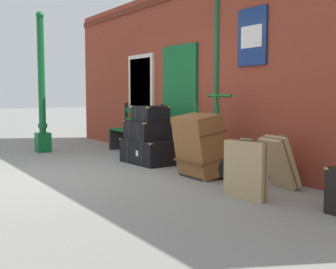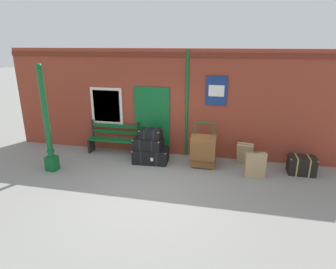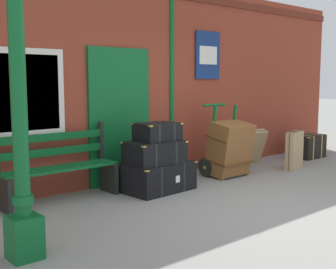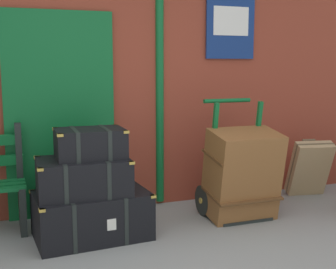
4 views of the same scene
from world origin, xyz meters
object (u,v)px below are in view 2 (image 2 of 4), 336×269
(large_brown_trunk, at_px, (203,151))
(suitcase_cream, at_px, (245,153))
(steamer_trunk_top, at_px, (151,134))
(lamp_post, at_px, (48,132))
(steamer_trunk_base, at_px, (151,155))
(corner_trunk, at_px, (302,165))
(suitcase_slate, at_px, (255,165))
(porters_trolley, at_px, (204,156))
(steamer_trunk_middle, at_px, (148,143))
(platform_bench, at_px, (114,139))

(large_brown_trunk, distance_m, suitcase_cream, 1.24)
(steamer_trunk_top, bearing_deg, lamp_post, -155.47)
(steamer_trunk_base, xyz_separation_m, corner_trunk, (4.14, 0.12, 0.03))
(steamer_trunk_base, height_order, large_brown_trunk, large_brown_trunk)
(corner_trunk, bearing_deg, large_brown_trunk, -176.58)
(suitcase_slate, bearing_deg, corner_trunk, 22.08)
(suitcase_cream, xyz_separation_m, corner_trunk, (1.46, -0.28, -0.10))
(steamer_trunk_top, height_order, suitcase_slate, steamer_trunk_top)
(lamp_post, distance_m, porters_trolley, 4.30)
(suitcase_slate, bearing_deg, porters_trolley, 159.53)
(lamp_post, distance_m, steamer_trunk_middle, 2.73)
(steamer_trunk_middle, height_order, corner_trunk, steamer_trunk_middle)
(porters_trolley, xyz_separation_m, suitcase_slate, (1.38, -0.52, 0.07))
(platform_bench, relative_size, corner_trunk, 2.30)
(porters_trolley, bearing_deg, corner_trunk, -0.33)
(suitcase_slate, bearing_deg, platform_bench, 168.81)
(corner_trunk, bearing_deg, steamer_trunk_base, -178.38)
(lamp_post, height_order, large_brown_trunk, lamp_post)
(corner_trunk, bearing_deg, platform_bench, 176.45)
(platform_bench, height_order, suitcase_slate, platform_bench)
(porters_trolley, bearing_deg, lamp_post, -162.57)
(steamer_trunk_middle, bearing_deg, steamer_trunk_top, 18.97)
(platform_bench, bearing_deg, steamer_trunk_middle, -20.30)
(lamp_post, distance_m, platform_bench, 2.07)
(steamer_trunk_middle, xyz_separation_m, corner_trunk, (4.21, 0.13, -0.34))
(platform_bench, bearing_deg, suitcase_slate, -11.19)
(steamer_trunk_base, height_order, corner_trunk, corner_trunk)
(steamer_trunk_middle, bearing_deg, suitcase_slate, -7.07)
(platform_bench, bearing_deg, large_brown_trunk, -9.82)
(steamer_trunk_top, bearing_deg, porters_trolley, 4.55)
(steamer_trunk_top, height_order, large_brown_trunk, steamer_trunk_top)
(steamer_trunk_base, xyz_separation_m, steamer_trunk_middle, (-0.07, -0.01, 0.37))
(large_brown_trunk, bearing_deg, platform_bench, 170.18)
(platform_bench, height_order, steamer_trunk_middle, platform_bench)
(steamer_trunk_middle, relative_size, steamer_trunk_top, 1.33)
(steamer_trunk_middle, xyz_separation_m, steamer_trunk_top, (0.07, 0.03, 0.29))
(steamer_trunk_top, relative_size, large_brown_trunk, 0.66)
(steamer_trunk_base, distance_m, suitcase_slate, 2.93)
(steamer_trunk_middle, relative_size, large_brown_trunk, 0.87)
(large_brown_trunk, height_order, suitcase_cream, large_brown_trunk)
(porters_trolley, height_order, suitcase_slate, porters_trolley)
(steamer_trunk_base, xyz_separation_m, suitcase_cream, (2.68, 0.39, 0.13))
(steamer_trunk_base, bearing_deg, suitcase_slate, -7.51)
(steamer_trunk_base, distance_m, porters_trolley, 1.53)
(suitcase_cream, bearing_deg, suitcase_slate, -73.86)
(large_brown_trunk, height_order, suitcase_slate, large_brown_trunk)
(steamer_trunk_top, relative_size, suitcase_cream, 0.89)
(large_brown_trunk, height_order, corner_trunk, large_brown_trunk)
(lamp_post, bearing_deg, steamer_trunk_middle, 24.69)
(steamer_trunk_base, height_order, steamer_trunk_middle, steamer_trunk_middle)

